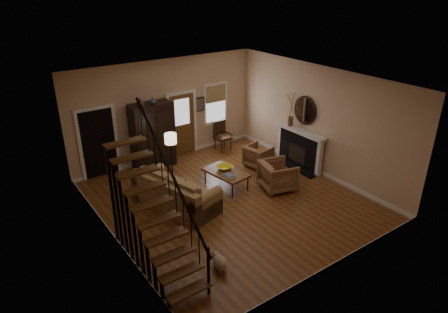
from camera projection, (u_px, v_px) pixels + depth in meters
room at (182, 133)px, 11.39m from camera, size 7.00×7.33×3.30m
staircase at (154, 200)px, 7.84m from camera, size 0.94×2.80×3.20m
fireplace at (300, 144)px, 12.63m from camera, size 0.33×1.95×2.30m
armoire at (153, 136)px, 12.47m from camera, size 1.30×0.60×2.10m
vase_a at (140, 102)px, 11.72m from camera, size 0.24×0.24×0.25m
vase_b at (153, 100)px, 11.94m from camera, size 0.20×0.20×0.21m
sofa at (176, 192)px, 10.47m from camera, size 1.64×2.56×0.88m
coffee_table at (226, 179)px, 11.52m from camera, size 0.95×1.41×0.50m
bowl at (225, 167)px, 11.53m from camera, size 0.45×0.45×0.11m
books at (229, 175)px, 11.12m from camera, size 0.24×0.33×0.06m
armchair_left at (278, 176)px, 11.36m from camera, size 1.11×1.10×0.84m
armchair_right at (258, 156)px, 12.77m from camera, size 0.89×0.87×0.70m
floor_lamp at (172, 158)px, 11.64m from camera, size 0.46×0.46×1.52m
side_chair at (223, 136)px, 13.88m from camera, size 0.54×0.54×1.02m
dog at (220, 263)px, 8.29m from camera, size 0.32×0.49×0.33m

